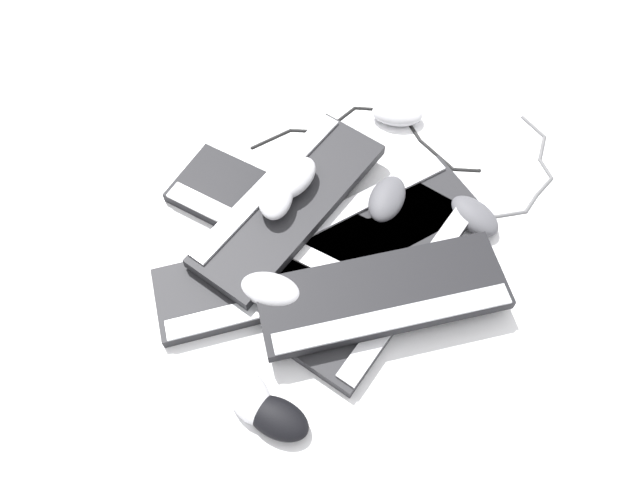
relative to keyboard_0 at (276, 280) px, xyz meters
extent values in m
plane|color=white|center=(-0.11, 0.03, -0.01)|extent=(3.20, 3.20, 0.00)
cube|color=#232326|center=(0.00, 0.00, 0.00)|extent=(0.46, 0.30, 0.02)
cube|color=#B2B5BA|center=(0.02, 0.05, 0.01)|extent=(0.40, 0.19, 0.01)
cube|color=#232326|center=(-0.16, 0.11, 0.00)|extent=(0.46, 0.28, 0.02)
cube|color=silver|center=(-0.18, 0.17, 0.01)|extent=(0.41, 0.17, 0.01)
cube|color=#232326|center=(-0.21, 0.02, 0.00)|extent=(0.45, 0.19, 0.02)
cube|color=silver|center=(-0.21, -0.04, 0.01)|extent=(0.42, 0.08, 0.01)
cube|color=black|center=(-0.08, -0.12, 0.00)|extent=(0.32, 0.46, 0.02)
cube|color=silver|center=(-0.03, -0.09, 0.01)|extent=(0.20, 0.40, 0.01)
cube|color=black|center=(-0.13, 0.15, 0.03)|extent=(0.46, 0.31, 0.02)
cube|color=#B2B5BA|center=(-0.11, 0.20, 0.04)|extent=(0.40, 0.20, 0.01)
cube|color=#232326|center=(-0.11, -0.11, 0.03)|extent=(0.46, 0.27, 0.02)
cube|color=silver|center=(-0.10, -0.16, 0.04)|extent=(0.41, 0.16, 0.01)
ellipsoid|color=#B7B7BC|center=(0.03, 0.03, 0.04)|extent=(0.12, 0.13, 0.04)
ellipsoid|color=#4C4C51|center=(-0.39, 0.12, 0.01)|extent=(0.08, 0.12, 0.04)
ellipsoid|color=#4C4C51|center=(-0.26, 0.00, 0.04)|extent=(0.13, 0.11, 0.04)
ellipsoid|color=black|center=(0.14, 0.21, 0.01)|extent=(0.11, 0.13, 0.04)
ellipsoid|color=#B7B7BC|center=(-0.14, -0.13, 0.07)|extent=(0.13, 0.10, 0.04)
ellipsoid|color=#B7B7BC|center=(0.16, 0.15, 0.01)|extent=(0.08, 0.12, 0.04)
ellipsoid|color=#B7B7BC|center=(-0.44, -0.18, 0.01)|extent=(0.13, 0.12, 0.04)
ellipsoid|color=#B7B7BC|center=(-0.08, -0.12, 0.07)|extent=(0.12, 0.13, 0.04)
cylinder|color=black|center=(-0.47, 0.02, -0.01)|extent=(0.05, 0.04, 0.01)
cylinder|color=black|center=(-0.44, -0.05, -0.01)|extent=(0.01, 0.10, 0.01)
cylinder|color=black|center=(-0.45, -0.14, -0.01)|extent=(0.03, 0.09, 0.01)
cylinder|color=black|center=(-0.43, -0.22, -0.01)|extent=(0.08, 0.07, 0.01)
cylinder|color=black|center=(-0.34, -0.25, -0.01)|extent=(0.10, 0.02, 0.01)
cylinder|color=black|center=(-0.26, -0.27, -0.01)|extent=(0.06, 0.05, 0.01)
cylinder|color=black|center=(-0.19, -0.29, -0.01)|extent=(0.09, 0.02, 0.01)
sphere|color=black|center=(-0.49, 0.04, -0.01)|extent=(0.01, 0.01, 0.01)
sphere|color=black|center=(-0.45, 0.00, -0.01)|extent=(0.01, 0.01, 0.01)
sphere|color=black|center=(-0.44, -0.10, -0.01)|extent=(0.01, 0.01, 0.01)
sphere|color=black|center=(-0.46, -0.19, -0.01)|extent=(0.01, 0.01, 0.01)
sphere|color=black|center=(-0.39, -0.26, -0.01)|extent=(0.01, 0.01, 0.01)
sphere|color=black|center=(-0.29, -0.24, -0.01)|extent=(0.01, 0.01, 0.01)
sphere|color=black|center=(-0.23, -0.29, -0.01)|extent=(0.01, 0.01, 0.01)
sphere|color=black|center=(-0.14, -0.30, -0.01)|extent=(0.01, 0.01, 0.01)
cylinder|color=#59595B|center=(-0.45, 0.14, -0.01)|extent=(0.09, 0.05, 0.01)
cylinder|color=#59595B|center=(-0.51, 0.16, -0.01)|extent=(0.05, 0.02, 0.01)
cylinder|color=#59595B|center=(-0.57, 0.14, -0.01)|extent=(0.06, 0.02, 0.01)
cylinder|color=#59595B|center=(-0.60, 0.11, -0.01)|extent=(0.02, 0.05, 0.01)
cylinder|color=#59595B|center=(-0.64, 0.07, -0.01)|extent=(0.06, 0.04, 0.01)
cylinder|color=#59595B|center=(-0.67, 0.02, -0.01)|extent=(0.01, 0.07, 0.01)
sphere|color=#59595B|center=(-0.40, 0.12, -0.01)|extent=(0.01, 0.01, 0.01)
sphere|color=#59595B|center=(-0.49, 0.16, -0.01)|extent=(0.01, 0.01, 0.01)
sphere|color=#59595B|center=(-0.54, 0.15, -0.01)|extent=(0.01, 0.01, 0.01)
sphere|color=#59595B|center=(-0.59, 0.14, -0.01)|extent=(0.01, 0.01, 0.01)
sphere|color=#59595B|center=(-0.61, 0.09, -0.01)|extent=(0.01, 0.01, 0.01)
sphere|color=#59595B|center=(-0.66, 0.05, -0.01)|extent=(0.01, 0.01, 0.01)
sphere|color=#59595B|center=(-0.67, -0.02, -0.01)|extent=(0.01, 0.01, 0.01)
camera|label=1|loc=(0.25, 0.47, 1.03)|focal=35.00mm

